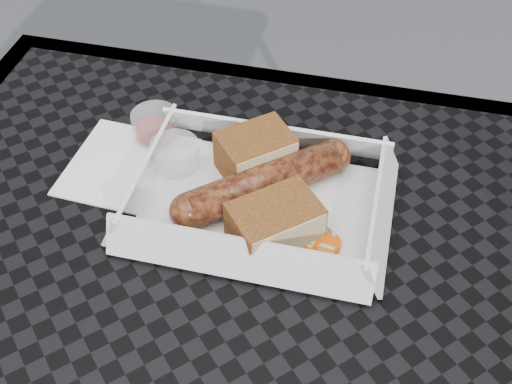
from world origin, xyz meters
TOP-DOWN VIEW (x-y plane):
  - food_tray at (-0.03, 0.18)m, footprint 0.22×0.15m
  - bratwurst at (-0.03, 0.19)m, footprint 0.16×0.14m
  - bread_near at (-0.05, 0.22)m, footprint 0.09×0.08m
  - bread_far at (-0.01, 0.14)m, footprint 0.09×0.09m
  - veg_garnish at (0.04, 0.14)m, footprint 0.03×0.03m
  - napkin at (-0.18, 0.20)m, footprint 0.13×0.13m
  - condiment_cup_sauce at (-0.16, 0.25)m, footprint 0.05×0.05m
  - condiment_cup_empty at (-0.13, 0.21)m, footprint 0.05×0.05m

SIDE VIEW (x-z plane):
  - napkin at x=-0.18m, z-range 0.74..0.75m
  - food_tray at x=-0.03m, z-range 0.74..0.75m
  - veg_garnish at x=0.04m, z-range 0.75..0.75m
  - condiment_cup_sauce at x=-0.16m, z-range 0.74..0.78m
  - condiment_cup_empty at x=-0.13m, z-range 0.74..0.78m
  - bratwurst at x=-0.03m, z-range 0.75..0.79m
  - bread_far at x=-0.01m, z-range 0.75..0.79m
  - bread_near at x=-0.05m, z-range 0.75..0.79m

